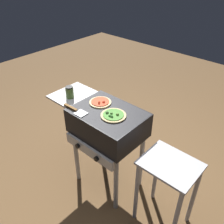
% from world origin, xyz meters
% --- Properties ---
extents(ground_plane, '(8.00, 8.00, 0.00)m').
position_xyz_m(ground_plane, '(0.00, 0.00, 0.00)').
color(ground_plane, brown).
extents(grill, '(0.96, 0.53, 0.90)m').
position_xyz_m(grill, '(-0.01, -0.00, 0.76)').
color(grill, black).
rests_on(grill, ground_plane).
extents(pizza_veggie, '(0.22, 0.22, 0.04)m').
position_xyz_m(pizza_veggie, '(0.08, -0.02, 0.91)').
color(pizza_veggie, '#E0C17F').
rests_on(pizza_veggie, grill).
extents(pizza_pepperoni, '(0.21, 0.21, 0.04)m').
position_xyz_m(pizza_pepperoni, '(-0.15, 0.06, 0.91)').
color(pizza_pepperoni, beige).
rests_on(pizza_pepperoni, grill).
extents(sauce_jar, '(0.08, 0.08, 0.12)m').
position_xyz_m(sauce_jar, '(-0.44, -0.06, 0.96)').
color(sauce_jar, '#4C6B2D').
rests_on(sauce_jar, grill).
extents(spatula, '(0.26, 0.09, 0.02)m').
position_xyz_m(spatula, '(-0.23, -0.18, 0.91)').
color(spatula, '#B7BABF').
rests_on(spatula, grill).
extents(prep_table, '(0.44, 0.36, 0.72)m').
position_xyz_m(prep_table, '(0.66, 0.00, 0.52)').
color(prep_table, '#B2B2B7').
rests_on(prep_table, ground_plane).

